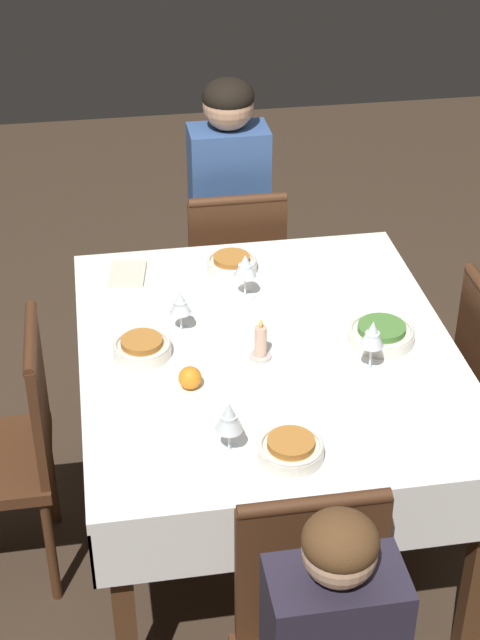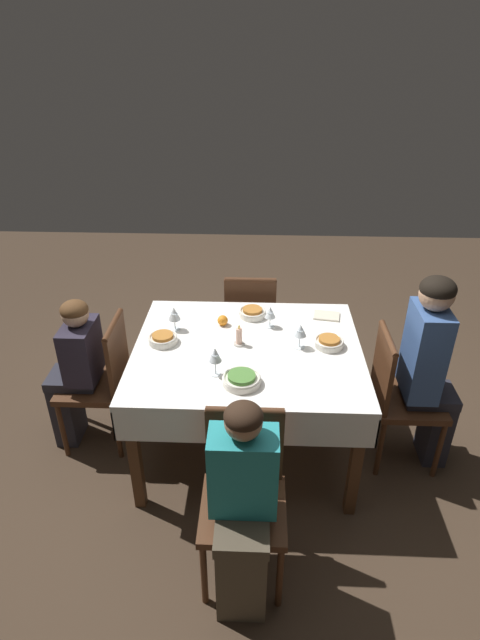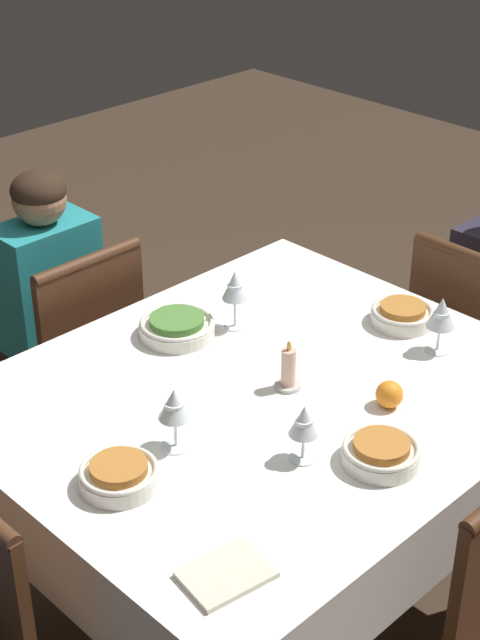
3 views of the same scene
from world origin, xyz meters
name	(u,v)px [view 1 (image 1 of 3)]	position (x,y,z in m)	size (l,w,h in m)	color
ground_plane	(264,532)	(0.00, 0.00, 0.00)	(8.00, 8.00, 0.00)	#3D2D21
dining_table	(267,370)	(0.00, 0.00, 0.69)	(1.34, 1.13, 0.77)	white
chair_east	(233,275)	(0.91, -0.04, 0.50)	(0.40, 0.40, 0.90)	#472816
chair_north	(6,444)	(0.00, 0.81, 0.50)	(0.40, 0.40, 0.90)	#472816
person_adult_denim	(227,210)	(1.06, -0.04, 0.71)	(0.34, 0.30, 1.26)	#282833
bowl_east	(232,263)	(0.48, 0.04, 0.80)	(0.17, 0.17, 0.06)	silver
wine_glass_east	(245,267)	(0.30, 0.02, 0.88)	(0.07, 0.07, 0.15)	white
bowl_west	(291,449)	(-0.50, 0.04, 0.80)	(0.17, 0.17, 0.06)	silver
wine_glass_west	(229,418)	(-0.46, 0.19, 0.88)	(0.07, 0.07, 0.16)	white
bowl_south	(381,333)	(-0.02, -0.35, 0.80)	(0.20, 0.20, 0.06)	silver
wine_glass_south	(372,335)	(-0.16, -0.27, 0.90)	(0.07, 0.07, 0.17)	white
bowl_north	(142,347)	(0.02, 0.38, 0.80)	(0.17, 0.17, 0.06)	silver
wine_glass_north	(180,304)	(0.13, 0.25, 0.87)	(0.07, 0.07, 0.14)	white
candle_centerpiece	(261,345)	(-0.05, 0.03, 0.82)	(0.07, 0.07, 0.13)	beige
orange_fruit	(190,378)	(-0.16, 0.26, 0.81)	(0.07, 0.07, 0.07)	orange
napkin_red_folded	(127,274)	(0.50, 0.39, 0.78)	(0.18, 0.14, 0.01)	beige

